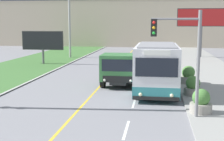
{
  "coord_description": "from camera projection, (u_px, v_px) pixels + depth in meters",
  "views": [
    {
      "loc": [
        3.97,
        -4.76,
        4.46
      ],
      "look_at": [
        1.1,
        15.0,
        1.4
      ],
      "focal_mm": 50.0,
      "sensor_mm": 36.0,
      "label": 1
    }
  ],
  "objects": [
    {
      "name": "car_distant",
      "position": [
        154.0,
        56.0,
        36.2
      ],
      "size": [
        1.8,
        4.3,
        1.45
      ],
      "color": "#2D4784",
      "rests_on": "ground_plane"
    },
    {
      "name": "planter_round_near",
      "position": [
        201.0,
        102.0,
        15.29
      ],
      "size": [
        1.08,
        1.08,
        1.19
      ],
      "color": "gray",
      "rests_on": "sidewalk_right"
    },
    {
      "name": "planter_round_third",
      "position": [
        188.0,
        76.0,
        22.81
      ],
      "size": [
        1.19,
        1.19,
        1.28
      ],
      "color": "gray",
      "rests_on": "sidewalk_right"
    },
    {
      "name": "billboard_large",
      "position": [
        202.0,
        19.0,
        39.82
      ],
      "size": [
        6.25,
        0.24,
        6.3
      ],
      "color": "#59595B",
      "rests_on": "ground_plane"
    },
    {
      "name": "utility_pole_far",
      "position": [
        69.0,
        16.0,
        39.66
      ],
      "size": [
        1.8,
        0.28,
        10.65
      ],
      "color": "#9E9E99",
      "rests_on": "ground_plane"
    },
    {
      "name": "city_bus",
      "position": [
        157.0,
        69.0,
        19.71
      ],
      "size": [
        2.75,
        6.05,
        3.14
      ],
      "color": "silver",
      "rests_on": "ground_plane"
    },
    {
      "name": "traffic_light_mast",
      "position": [
        183.0,
        50.0,
        14.35
      ],
      "size": [
        2.28,
        0.32,
        5.03
      ],
      "color": "slate",
      "rests_on": "ground_plane"
    },
    {
      "name": "billboard_small",
      "position": [
        43.0,
        41.0,
        33.74
      ],
      "size": [
        4.58,
        0.24,
        3.58
      ],
      "color": "#59595B",
      "rests_on": "ground_plane"
    },
    {
      "name": "dump_truck",
      "position": [
        121.0,
        69.0,
        22.58
      ],
      "size": [
        2.6,
        6.75,
        2.31
      ],
      "color": "black",
      "rests_on": "ground_plane"
    },
    {
      "name": "planter_round_second",
      "position": [
        193.0,
        87.0,
        19.06
      ],
      "size": [
        1.09,
        1.09,
        1.18
      ],
      "color": "gray",
      "rests_on": "sidewalk_right"
    }
  ]
}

